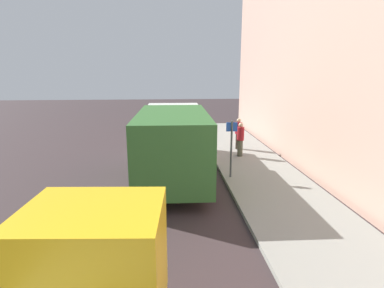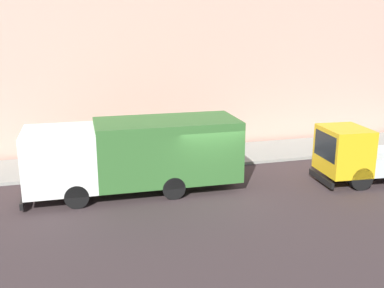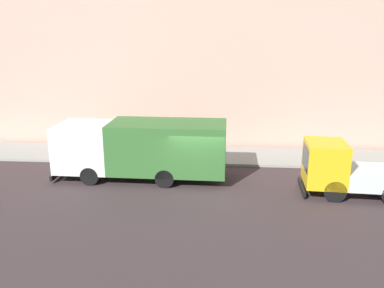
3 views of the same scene
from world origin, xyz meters
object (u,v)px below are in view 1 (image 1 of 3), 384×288
Objects in this scene: street_sign_post at (231,144)px; pedestrian_walking at (240,139)px; large_utility_truck at (173,138)px; pedestrian_standing at (238,133)px.

pedestrian_walking is at bearing 70.28° from street_sign_post.
large_utility_truck is 4.89× the size of pedestrian_standing.
large_utility_truck is 3.61× the size of street_sign_post.
pedestrian_walking is 0.74× the size of street_sign_post.
large_utility_truck is 4.85× the size of pedestrian_walking.
street_sign_post is (-1.33, -4.55, 0.48)m from pedestrian_standing.
street_sign_post reaches higher than pedestrian_standing.
pedestrian_walking is at bearing -149.27° from pedestrian_standing.
street_sign_post reaches higher than pedestrian_walking.
pedestrian_walking is 1.01× the size of pedestrian_standing.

